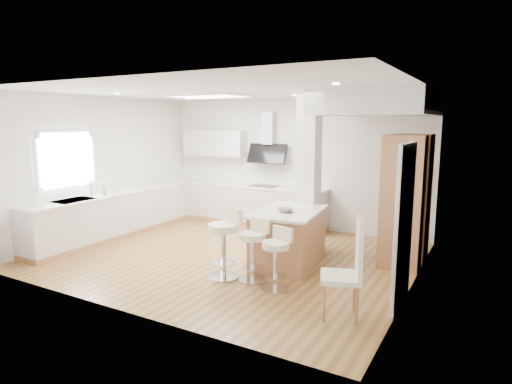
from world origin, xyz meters
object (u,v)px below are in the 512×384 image
Objects in this scene: bar_stool_b at (254,247)px; bar_stool_a at (225,239)px; peninsula at (289,237)px; bar_stool_c at (277,255)px; dining_chair at (350,265)px.

bar_stool_a is at bearing -152.38° from bar_stool_b.
peninsula reaches higher than bar_stool_b.
peninsula is 1.69× the size of bar_stool_b.
bar_stool_b is 0.46m from bar_stool_c.
bar_stool_a is 0.87× the size of dining_chair.
bar_stool_b is (0.44, 0.10, -0.07)m from bar_stool_a.
bar_stool_c is at bearing -2.08° from bar_stool_b.
bar_stool_a is 1.14× the size of bar_stool_b.
peninsula reaches higher than bar_stool_c.
bar_stool_a is 2.04m from dining_chair.
bar_stool_b is at bearing 142.86° from dining_chair.
dining_chair is at bearing 9.60° from bar_stool_a.
dining_chair is at bearing -1.10° from bar_stool_c.
bar_stool_b is 0.77× the size of dining_chair.
bar_stool_c is (0.44, -0.14, -0.03)m from bar_stool_b.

